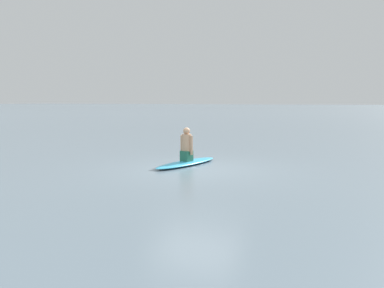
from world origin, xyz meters
name	(u,v)px	position (x,y,z in m)	size (l,w,h in m)	color
ground_plane	(196,169)	(0.00, 0.00, 0.00)	(400.00, 400.00, 0.00)	slate
surfboard	(187,163)	(0.63, 0.61, 0.06)	(2.82, 0.65, 0.12)	#339EC6
person_paddler	(187,146)	(0.63, 0.61, 0.58)	(0.37, 0.44, 1.01)	#26664C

